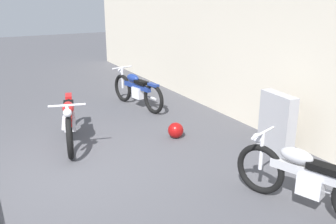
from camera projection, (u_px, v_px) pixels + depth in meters
name	position (u px, v px, depth m)	size (l,w,h in m)	color
ground_plane	(71.00, 171.00, 5.79)	(40.00, 40.00, 0.00)	#47474C
building_wall	(269.00, 65.00, 7.19)	(18.00, 0.30, 2.63)	beige
stone_marker	(277.00, 124.00, 6.31)	(0.74, 0.20, 1.06)	#9E9EA3
helmet	(176.00, 130.00, 7.09)	(0.30, 0.30, 0.30)	maroon
motorcycle_silver	(306.00, 179.00, 4.65)	(1.94, 0.85, 0.91)	black
motorcycle_red	(69.00, 120.00, 6.74)	(2.06, 0.77, 0.94)	black
motorcycle_blue	(137.00, 90.00, 8.93)	(1.97, 0.64, 0.89)	black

